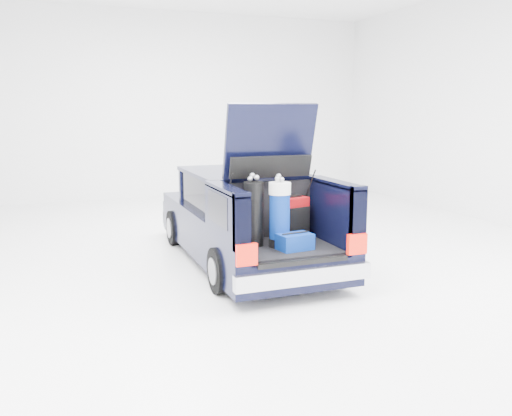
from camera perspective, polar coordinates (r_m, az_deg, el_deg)
name	(u,v)px	position (r m, az deg, el deg)	size (l,w,h in m)	color
ground	(245,261)	(8.71, -1.16, -5.59)	(14.00, 14.00, 0.00)	white
car	(243,219)	(8.65, -1.41, -1.12)	(1.87, 4.65, 2.47)	black
red_suitcase	(294,218)	(7.61, 4.03, -1.05)	(0.42, 0.33, 0.62)	#720306
black_golf_bag	(254,214)	(7.15, -0.25, -0.59)	(0.33, 0.35, 0.95)	black
blue_golf_bag	(280,214)	(7.10, 2.50, -0.63)	(0.36, 0.36, 0.97)	black
blue_duffel	(295,242)	(7.03, 4.12, -3.54)	(0.47, 0.34, 0.23)	navy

